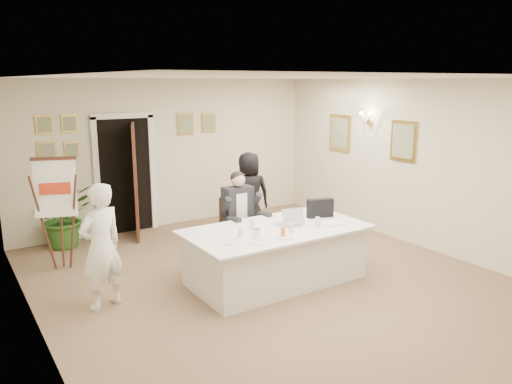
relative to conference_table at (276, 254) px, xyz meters
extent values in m
plane|color=brown|center=(-0.06, -0.02, -0.39)|extent=(7.00, 7.00, 0.00)
cube|color=white|center=(-0.06, -0.02, 2.41)|extent=(6.00, 7.00, 0.02)
cube|color=#EEE6C9|center=(-0.06, 3.48, 1.01)|extent=(6.00, 0.10, 2.80)
cube|color=#EEE6C9|center=(-3.06, -0.02, 1.01)|extent=(0.10, 7.00, 2.80)
cube|color=#EEE6C9|center=(2.94, -0.02, 1.01)|extent=(0.10, 7.00, 2.80)
cube|color=black|center=(-0.96, 3.45, 0.66)|extent=(0.92, 0.06, 2.10)
cube|color=white|center=(-1.48, 3.42, 0.66)|extent=(0.10, 0.06, 2.20)
cube|color=white|center=(-0.44, 3.42, 0.66)|extent=(0.10, 0.06, 2.20)
cube|color=#381E12|center=(-0.91, 3.03, 0.64)|extent=(0.33, 0.81, 2.02)
cube|color=white|center=(0.00, 0.00, -0.02)|extent=(2.33, 1.17, 0.75)
cube|color=white|center=(0.00, 0.00, 0.37)|extent=(2.51, 1.35, 0.03)
cube|color=white|center=(-2.42, 2.00, 0.87)|extent=(0.60, 0.35, 0.81)
imported|color=white|center=(-2.26, 0.48, 0.40)|extent=(0.67, 0.55, 1.58)
imported|color=black|center=(0.80, 1.98, 0.37)|extent=(0.86, 0.69, 1.53)
imported|color=#28541C|center=(-2.15, 3.18, 0.13)|extent=(1.19, 1.13, 1.05)
cube|color=black|center=(0.87, 0.11, 0.52)|extent=(0.41, 0.22, 0.28)
cube|color=white|center=(0.75, -0.28, 0.40)|extent=(0.33, 0.26, 0.03)
cylinder|color=white|center=(-0.84, -0.23, 0.39)|extent=(0.24, 0.24, 0.01)
cylinder|color=white|center=(-0.56, -0.41, 0.39)|extent=(0.25, 0.25, 0.01)
cylinder|color=white|center=(-0.16, -0.42, 0.39)|extent=(0.29, 0.29, 0.01)
cylinder|color=silver|center=(-0.62, -0.07, 0.45)|extent=(0.07, 0.07, 0.14)
cylinder|color=silver|center=(0.03, -0.29, 0.45)|extent=(0.07, 0.07, 0.14)
cylinder|color=silver|center=(0.51, -0.26, 0.45)|extent=(0.08, 0.08, 0.14)
cylinder|color=silver|center=(-0.32, 0.13, 0.45)|extent=(0.07, 0.07, 0.14)
cylinder|color=orange|center=(-0.17, -0.38, 0.45)|extent=(0.06, 0.06, 0.13)
cylinder|color=silver|center=(-0.45, -0.20, 0.44)|extent=(0.12, 0.12, 0.11)
camera|label=1|loc=(-3.81, -5.39, 2.37)|focal=35.00mm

